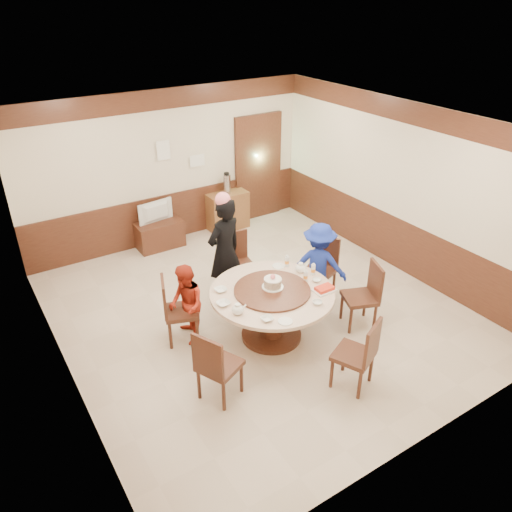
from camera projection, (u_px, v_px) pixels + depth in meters
room at (258, 247)px, 7.04m from camera, size 6.00×6.04×2.84m
banquet_table at (272, 305)px, 6.74m from camera, size 1.67×1.67×0.78m
chair_0 at (319, 278)px, 7.78m from camera, size 0.57×0.56×0.97m
chair_1 at (240, 274)px, 7.90m from camera, size 0.50×0.51×0.97m
chair_2 at (181, 321)px, 6.80m from camera, size 0.57×0.56×0.97m
chair_3 at (219, 376)px, 5.84m from camera, size 0.59×0.58×0.97m
chair_4 at (354, 365)px, 6.01m from camera, size 0.58×0.59×0.97m
chair_5 at (360, 306)px, 7.11m from camera, size 0.57×0.57×0.97m
person_standing at (225, 252)px, 7.38m from camera, size 0.70×0.55×1.71m
person_red at (186, 305)px, 6.67m from camera, size 0.53×0.63×1.14m
person_blue at (318, 265)px, 7.43m from camera, size 0.95×0.96×1.33m
birthday_cake at (273, 283)px, 6.64m from camera, size 0.29×0.29×0.20m
teapot_left at (238, 310)px, 6.15m from camera, size 0.17×0.15×0.13m
teapot_right at (301, 268)px, 7.05m from camera, size 0.17×0.15×0.13m
bowl_0 at (221, 290)px, 6.63m from camera, size 0.16×0.16×0.04m
bowl_1 at (317, 303)px, 6.36m from camera, size 0.13×0.13×0.04m
bowl_2 at (267, 319)px, 6.06m from camera, size 0.15×0.15×0.04m
bowl_3 at (317, 280)px, 6.84m from camera, size 0.12×0.12×0.04m
bowl_4 at (223, 304)px, 6.34m from camera, size 0.17×0.17×0.04m
saucer_near at (285, 321)px, 6.03m from camera, size 0.18×0.18×0.01m
saucer_far at (278, 266)px, 7.21m from camera, size 0.18×0.18×0.01m
shrimp_platter at (325, 289)px, 6.63m from camera, size 0.30×0.20×0.06m
bottle_0 at (306, 276)px, 6.82m from camera, size 0.06×0.06×0.16m
bottle_1 at (313, 270)px, 6.97m from camera, size 0.06×0.06×0.16m
bottle_2 at (287, 261)px, 7.18m from camera, size 0.06×0.06×0.16m
tv_stand at (160, 235)px, 9.26m from camera, size 0.85×0.45×0.50m
television at (157, 212)px, 9.05m from camera, size 0.69×0.18×0.40m
side_cabinet at (228, 211)px, 9.92m from camera, size 0.80×0.40×0.75m
thermos at (227, 184)px, 9.65m from camera, size 0.15×0.15×0.38m
notice_left at (163, 150)px, 8.84m from camera, size 0.25×0.00×0.35m
notice_right at (197, 161)px, 9.29m from camera, size 0.30×0.00×0.22m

